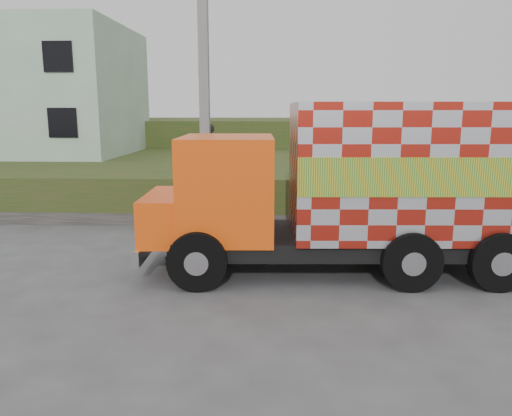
# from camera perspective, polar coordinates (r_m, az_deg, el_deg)

# --- Properties ---
(ground) EXTENTS (120.00, 120.00, 0.00)m
(ground) POSITION_cam_1_polar(r_m,az_deg,el_deg) (11.90, -4.04, -6.62)
(ground) COLOR #474749
(ground) RESTS_ON ground
(embankment) EXTENTS (40.00, 12.00, 1.50)m
(embankment) POSITION_cam_1_polar(r_m,az_deg,el_deg) (21.49, -0.95, 3.49)
(embankment) COLOR #264918
(embankment) RESTS_ON ground
(embankment_far) EXTENTS (40.00, 12.00, 3.00)m
(embankment_far) POSITION_cam_1_polar(r_m,az_deg,el_deg) (33.34, 0.38, 7.55)
(embankment_far) COLOR #264918
(embankment_far) RESTS_ON ground
(retaining_strip) EXTENTS (16.00, 0.50, 0.40)m
(retaining_strip) POSITION_cam_1_polar(r_m,az_deg,el_deg) (16.18, -9.35, -1.20)
(retaining_strip) COLOR #595651
(retaining_strip) RESTS_ON ground
(building) EXTENTS (10.00, 8.00, 6.00)m
(building) POSITION_cam_1_polar(r_m,az_deg,el_deg) (27.23, -24.86, 12.02)
(building) COLOR silver
(building) RESTS_ON embankment
(utility_pole) EXTENTS (1.20, 0.30, 8.00)m
(utility_pole) POSITION_cam_1_polar(r_m,az_deg,el_deg) (16.03, -5.91, 12.72)
(utility_pole) COLOR gray
(utility_pole) RESTS_ON ground
(cargo_truck) EXTENTS (8.59, 3.27, 3.78)m
(cargo_truck) POSITION_cam_1_polar(r_m,az_deg,el_deg) (11.35, 11.38, 2.43)
(cargo_truck) COLOR black
(cargo_truck) RESTS_ON ground
(cow) EXTENTS (1.03, 1.50, 1.16)m
(cow) POSITION_cam_1_polar(r_m,az_deg,el_deg) (12.72, -9.69, -2.87)
(cow) COLOR #33140C
(cow) RESTS_ON ground
(pedestrian) EXTENTS (0.61, 0.41, 1.64)m
(pedestrian) POSITION_cam_1_polar(r_m,az_deg,el_deg) (17.89, -5.19, 6.95)
(pedestrian) COLOR #2F2C2A
(pedestrian) RESTS_ON embankment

